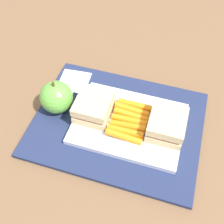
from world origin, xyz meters
The scene contains 8 objects.
ground_plane centered at (0.00, 0.00, 0.00)m, with size 2.40×2.40×0.00m, color brown.
lunchbag_mat centered at (0.00, 0.00, 0.01)m, with size 0.36×0.28×0.01m, color navy.
food_tray centered at (-0.03, 0.00, 0.02)m, with size 0.23×0.17×0.01m, color white.
sandwich_half_left centered at (-0.10, 0.00, 0.04)m, with size 0.07×0.08×0.04m.
sandwich_half_right centered at (0.05, 0.00, 0.04)m, with size 0.07×0.08×0.04m.
carrot_sticks_bundle centered at (-0.03, 0.00, 0.03)m, with size 0.08×0.10×0.02m.
apple centered at (0.14, 0.00, 0.05)m, with size 0.07×0.07×0.08m.
paper_napkin centered at (0.14, -0.08, 0.01)m, with size 0.07×0.07×0.00m, color white.
Camera 1 is at (-0.09, 0.34, 0.51)m, focal length 45.44 mm.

